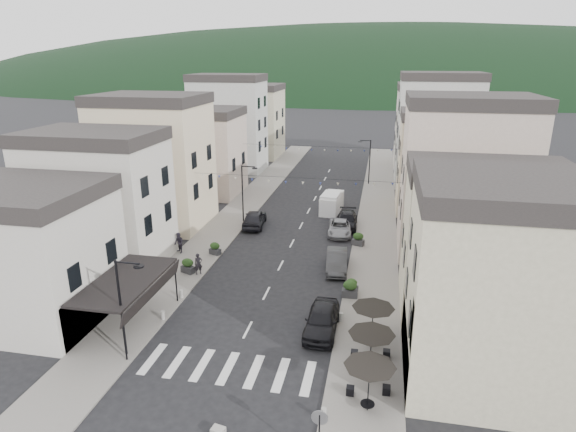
% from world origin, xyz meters
% --- Properties ---
extents(ground, '(700.00, 700.00, 0.00)m').
position_xyz_m(ground, '(0.00, 0.00, 0.00)').
color(ground, black).
rests_on(ground, ground).
extents(sidewalk_left, '(4.00, 76.00, 0.12)m').
position_xyz_m(sidewalk_left, '(-7.50, 32.00, 0.06)').
color(sidewalk_left, slate).
rests_on(sidewalk_left, ground).
extents(sidewalk_right, '(4.00, 76.00, 0.12)m').
position_xyz_m(sidewalk_right, '(7.50, 32.00, 0.06)').
color(sidewalk_right, slate).
rests_on(sidewalk_right, ground).
extents(hill_backdrop, '(640.00, 360.00, 70.00)m').
position_xyz_m(hill_backdrop, '(0.00, 300.00, 0.00)').
color(hill_backdrop, black).
rests_on(hill_backdrop, ground).
extents(boutique_building, '(12.00, 8.00, 8.00)m').
position_xyz_m(boutique_building, '(-15.50, 5.00, 4.00)').
color(boutique_building, beige).
rests_on(boutique_building, ground).
extents(bistro_building, '(10.00, 8.00, 10.00)m').
position_xyz_m(bistro_building, '(14.50, 4.00, 5.00)').
color(bistro_building, '#B5AE90').
rests_on(bistro_building, ground).
extents(boutique_awning, '(3.77, 7.50, 3.28)m').
position_xyz_m(boutique_awning, '(-7.25, 5.00, 3.11)').
color(boutique_awning, black).
rests_on(boutique_awning, ground).
extents(buildings_row_left, '(10.20, 54.16, 14.00)m').
position_xyz_m(buildings_row_left, '(-14.50, 37.75, 6.12)').
color(buildings_row_left, beige).
rests_on(buildings_row_left, ground).
extents(buildings_row_right, '(10.20, 54.16, 14.50)m').
position_xyz_m(buildings_row_right, '(14.50, 36.59, 6.32)').
color(buildings_row_right, '#B5AE90').
rests_on(buildings_row_right, ground).
extents(cafe_terrace, '(2.50, 8.10, 2.53)m').
position_xyz_m(cafe_terrace, '(7.70, 2.80, 2.36)').
color(cafe_terrace, black).
rests_on(cafe_terrace, ground).
extents(streetlamp_left_near, '(1.70, 0.56, 6.00)m').
position_xyz_m(streetlamp_left_near, '(-5.82, 2.00, 3.70)').
color(streetlamp_left_near, black).
rests_on(streetlamp_left_near, ground).
extents(streetlamp_left_far, '(1.70, 0.56, 6.00)m').
position_xyz_m(streetlamp_left_far, '(-5.82, 26.00, 3.70)').
color(streetlamp_left_far, black).
rests_on(streetlamp_left_far, ground).
extents(streetlamp_right_far, '(1.70, 0.56, 6.00)m').
position_xyz_m(streetlamp_right_far, '(5.82, 44.00, 3.70)').
color(streetlamp_right_far, black).
rests_on(streetlamp_right_far, ground).
extents(traffic_sign, '(0.70, 0.07, 2.70)m').
position_xyz_m(traffic_sign, '(5.80, -3.50, 1.93)').
color(traffic_sign, black).
rests_on(traffic_sign, ground).
extents(bollards, '(11.66, 10.26, 0.60)m').
position_xyz_m(bollards, '(0.00, 5.50, 0.42)').
color(bollards, gray).
rests_on(bollards, ground).
extents(bunting_near, '(19.00, 0.28, 0.62)m').
position_xyz_m(bunting_near, '(0.00, 22.00, 5.65)').
color(bunting_near, black).
rests_on(bunting_near, ground).
extents(bunting_far, '(19.00, 0.28, 0.62)m').
position_xyz_m(bunting_far, '(0.00, 38.00, 5.65)').
color(bunting_far, black).
rests_on(bunting_far, ground).
extents(parked_car_a, '(2.01, 4.85, 1.64)m').
position_xyz_m(parked_car_a, '(4.60, 6.77, 0.82)').
color(parked_car_a, black).
rests_on(parked_car_a, ground).
extents(parked_car_b, '(2.02, 4.80, 1.54)m').
position_xyz_m(parked_car_b, '(4.60, 16.10, 0.77)').
color(parked_car_b, '#2E2E30').
rests_on(parked_car_b, ground).
extents(parked_car_c, '(2.49, 4.90, 1.33)m').
position_xyz_m(parked_car_c, '(4.08, 24.33, 0.66)').
color(parked_car_c, gray).
rests_on(parked_car_c, ground).
extents(parked_car_d, '(2.20, 5.02, 1.43)m').
position_xyz_m(parked_car_d, '(4.60, 26.46, 0.72)').
color(parked_car_d, black).
rests_on(parked_car_d, ground).
extents(parked_car_e, '(2.47, 5.12, 1.69)m').
position_xyz_m(parked_car_e, '(-4.60, 24.90, 0.84)').
color(parked_car_e, black).
rests_on(parked_car_e, ground).
extents(delivery_van, '(2.29, 4.81, 2.23)m').
position_xyz_m(delivery_van, '(2.52, 31.18, 1.09)').
color(delivery_van, white).
rests_on(delivery_van, ground).
extents(pedestrian_a, '(0.75, 0.69, 1.71)m').
position_xyz_m(pedestrian_a, '(-5.92, 12.93, 0.98)').
color(pedestrian_a, black).
rests_on(pedestrian_a, sidewalk_left).
extents(pedestrian_b, '(1.12, 1.09, 1.82)m').
position_xyz_m(pedestrian_b, '(-9.16, 16.68, 1.03)').
color(pedestrian_b, '#231F2A').
rests_on(pedestrian_b, sidewalk_left).
extents(concrete_block_b, '(0.68, 0.56, 0.45)m').
position_xyz_m(concrete_block_b, '(1.13, -2.89, 0.23)').
color(concrete_block_b, '#989590').
rests_on(concrete_block_b, ground).
extents(planter_la, '(1.21, 0.95, 1.20)m').
position_xyz_m(planter_la, '(-6.85, 13.01, 0.70)').
color(planter_la, '#2B2B2D').
rests_on(planter_la, sidewalk_left).
extents(planter_lb, '(1.10, 0.84, 1.09)m').
position_xyz_m(planter_lb, '(-6.00, 16.97, 0.65)').
color(planter_lb, '#303032').
rests_on(planter_lb, sidewalk_left).
extents(planter_ra, '(1.02, 0.76, 1.01)m').
position_xyz_m(planter_ra, '(6.06, 12.30, 0.61)').
color(planter_ra, '#303033').
rests_on(planter_ra, sidewalk_right).
extents(planter_rb, '(1.13, 0.64, 1.25)m').
position_xyz_m(planter_rb, '(6.00, 11.44, 0.73)').
color(planter_rb, '#2F2F32').
rests_on(planter_rb, sidewalk_right).
extents(planter_rc, '(1.21, 0.93, 1.19)m').
position_xyz_m(planter_rc, '(6.00, 21.48, 0.70)').
color(planter_rc, '#2F2F32').
rests_on(planter_rc, sidewalk_right).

